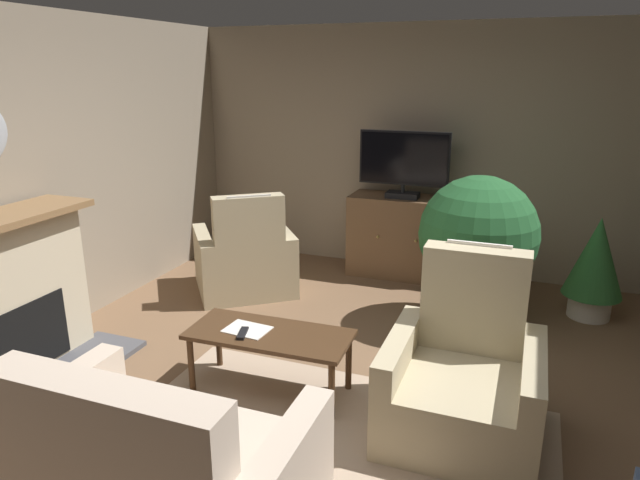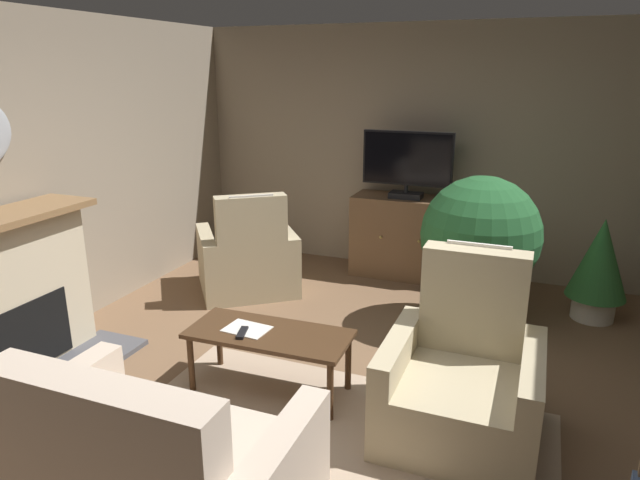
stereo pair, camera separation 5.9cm
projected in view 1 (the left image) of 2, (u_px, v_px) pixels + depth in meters
The scene contains 14 objects.
ground_plane at pixel (320, 413), 3.77m from camera, with size 5.69×6.69×0.04m, color brown.
wall_back at pixel (420, 151), 6.14m from camera, with size 5.69×0.10×2.65m, color gray.
rug_central at pixel (329, 446), 3.40m from camera, with size 2.62×1.69×0.01m, color tan.
fireplace at pixel (9, 303), 4.05m from camera, with size 0.82×1.42×1.21m.
tv_cabinet at pixel (402, 238), 6.12m from camera, with size 1.12×0.50×0.88m.
television at pixel (404, 163), 5.83m from camera, with size 0.94×0.20×0.70m.
coffee_table at pixel (270, 339), 3.87m from camera, with size 1.14×0.52×0.46m.
tv_remote at pixel (243, 333), 3.82m from camera, with size 0.17×0.05×0.02m, color black.
folded_newspaper at pixel (247, 329), 3.90m from camera, with size 0.30×0.22×0.01m, color silver.
sofa_floral at pixel (156, 475), 2.68m from camera, with size 1.43×0.89×0.98m.
armchair_beside_cabinet at pixel (463, 382), 3.47m from camera, with size 0.92×0.91×1.13m.
armchair_by_fireplace at pixel (245, 260), 5.70m from camera, with size 1.28×1.28×1.08m.
potted_plant_tall_palm_by_window at pixel (595, 263), 5.04m from camera, with size 0.51×0.51×0.94m.
potted_plant_small_fern_corner at pixel (478, 239), 4.82m from camera, with size 1.01×1.01×1.34m.
Camera 1 is at (1.15, -3.06, 2.18)m, focal length 31.70 mm.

